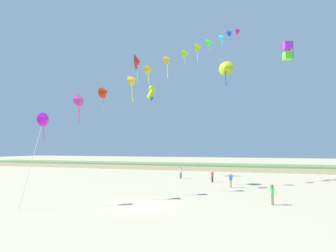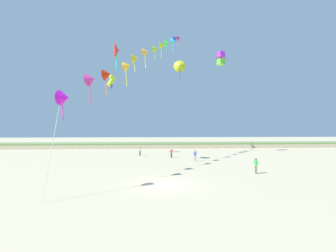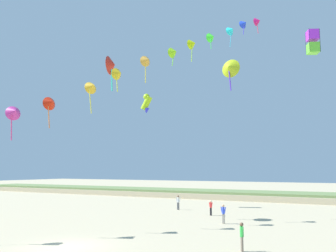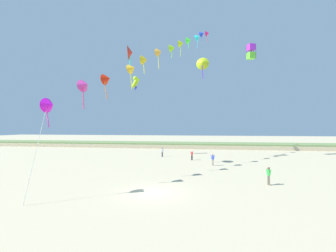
{
  "view_description": "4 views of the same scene",
  "coord_description": "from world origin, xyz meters",
  "views": [
    {
      "loc": [
        9.89,
        -21.78,
        4.57
      ],
      "look_at": [
        -2.29,
        13.11,
        7.26
      ],
      "focal_mm": 32.0,
      "sensor_mm": 36.0,
      "label": 1
    },
    {
      "loc": [
        -1.11,
        -18.82,
        4.57
      ],
      "look_at": [
        1.03,
        9.89,
        5.07
      ],
      "focal_mm": 24.0,
      "sensor_mm": 36.0,
      "label": 2
    },
    {
      "loc": [
        16.08,
        -16.67,
        4.67
      ],
      "look_at": [
        0.74,
        11.59,
        8.62
      ],
      "focal_mm": 38.0,
      "sensor_mm": 36.0,
      "label": 3
    },
    {
      "loc": [
        3.92,
        -17.5,
        5.24
      ],
      "look_at": [
        -0.57,
        11.41,
        5.37
      ],
      "focal_mm": 24.0,
      "sensor_mm": 36.0,
      "label": 4
    }
  ],
  "objects": [
    {
      "name": "large_kite_mid_trail",
      "position": [
        12.22,
        23.21,
        18.35
      ],
      "size": [
        1.52,
        1.52,
        2.54
      ],
      "color": "#63D333"
    },
    {
      "name": "person_mid_center",
      "position": [
        9.78,
        3.85,
        0.95
      ],
      "size": [
        0.37,
        0.53,
        1.64
      ],
      "color": "#726656",
      "rests_on": "ground"
    },
    {
      "name": "large_kite_outer_drift",
      "position": [
        -5.79,
        11.61,
        15.28
      ],
      "size": [
        1.25,
        2.07,
        3.68
      ],
      "color": "red"
    },
    {
      "name": "large_kite_low_lead",
      "position": [
        3.87,
        20.15,
        15.88
      ],
      "size": [
        2.19,
        1.1,
        3.68
      ],
      "color": "#A9C31B"
    },
    {
      "name": "dune_ridge",
      "position": [
        0.0,
        40.23,
        0.6
      ],
      "size": [
        120.0,
        9.52,
        1.21
      ],
      "color": "tan",
      "rests_on": "ground"
    },
    {
      "name": "person_near_right",
      "position": [
        -3.11,
        21.19,
        0.96
      ],
      "size": [
        0.54,
        0.36,
        1.66
      ],
      "color": "#474C56",
      "rests_on": "ground"
    },
    {
      "name": "ground_plane",
      "position": [
        0.0,
        0.0,
        0.0
      ],
      "size": [
        240.0,
        240.0,
        0.0
      ],
      "primitive_type": "plane",
      "color": "#C1B28E"
    },
    {
      "name": "person_near_left",
      "position": [
        2.22,
        18.09,
        0.88
      ],
      "size": [
        0.51,
        0.3,
        1.53
      ],
      "color": "black",
      "rests_on": "ground"
    },
    {
      "name": "kite_banner_string",
      "position": [
        -1.21,
        13.51,
        15.9
      ],
      "size": [
        13.27,
        34.44,
        25.19
      ],
      "color": "#CC10CD"
    },
    {
      "name": "large_kite_high_solo",
      "position": [
        -8.4,
        22.49,
        13.45
      ],
      "size": [
        1.73,
        1.19,
        2.62
      ],
      "color": "#A2D41A"
    },
    {
      "name": "person_far_left",
      "position": [
        5.24,
        13.41,
        0.95
      ],
      "size": [
        0.57,
        0.25,
        1.65
      ],
      "color": "gray",
      "rests_on": "ground"
    }
  ]
}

